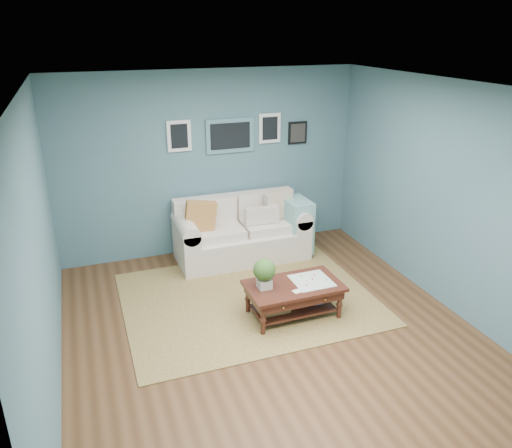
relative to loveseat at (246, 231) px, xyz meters
name	(u,v)px	position (x,y,z in m)	size (l,w,h in m)	color
room_shell	(272,219)	(-0.38, -1.97, 0.95)	(5.00, 5.02, 2.70)	brown
area_rug	(248,298)	(-0.40, -1.22, -0.40)	(3.08, 2.46, 0.01)	brown
loveseat	(246,231)	(0.00, 0.00, 0.00)	(1.96, 0.89, 1.01)	#F0E2D1
coffee_table	(289,290)	(-0.07, -1.76, -0.06)	(1.12, 0.66, 0.78)	black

